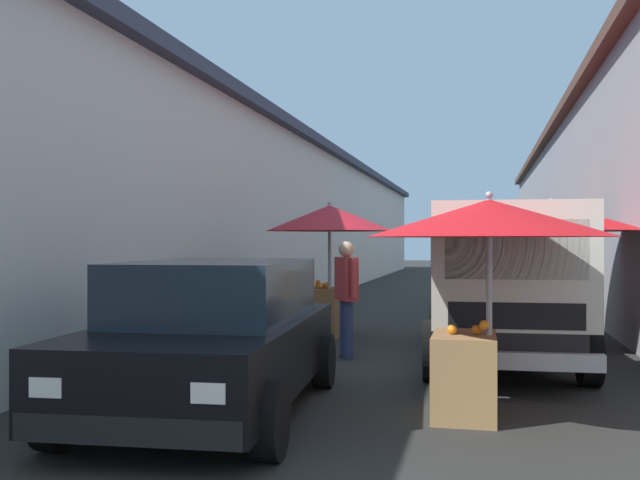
# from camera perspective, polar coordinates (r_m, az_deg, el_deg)

# --- Properties ---
(ground) EXTENTS (90.00, 90.00, 0.00)m
(ground) POSITION_cam_1_polar(r_m,az_deg,el_deg) (15.40, 8.63, -6.22)
(ground) COLOR #282826
(building_left_whitewash) EXTENTS (49.80, 7.50, 4.53)m
(building_left_whitewash) POSITION_cam_1_polar(r_m,az_deg,el_deg) (19.26, -11.58, 1.78)
(building_left_whitewash) COLOR beige
(building_left_whitewash) RESTS_ON ground
(fruit_stall_mid_lane) EXTENTS (2.28, 2.28, 2.11)m
(fruit_stall_mid_lane) POSITION_cam_1_polar(r_m,az_deg,el_deg) (6.68, 13.20, -0.55)
(fruit_stall_mid_lane) COLOR #9E9EA3
(fruit_stall_mid_lane) RESTS_ON ground
(fruit_stall_near_right) EXTENTS (2.31, 2.31, 2.25)m
(fruit_stall_near_right) POSITION_cam_1_polar(r_m,az_deg,el_deg) (19.68, 14.41, 0.05)
(fruit_stall_near_right) COLOR #9E9EA3
(fruit_stall_near_right) RESTS_ON ground
(fruit_stall_far_left) EXTENTS (2.16, 2.16, 2.33)m
(fruit_stall_far_left) POSITION_cam_1_polar(r_m,az_deg,el_deg) (11.95, 0.66, 0.40)
(fruit_stall_far_left) COLOR #9E9EA3
(fruit_stall_far_left) RESTS_ON ground
(fruit_stall_near_left) EXTENTS (2.77, 2.77, 2.30)m
(fruit_stall_near_left) POSITION_cam_1_polar(r_m,az_deg,el_deg) (11.27, 18.23, 0.68)
(fruit_stall_near_left) COLOR #9E9EA3
(fruit_stall_near_left) RESTS_ON ground
(fruit_stall_far_right) EXTENTS (2.35, 2.35, 2.34)m
(fruit_stall_far_right) POSITION_cam_1_polar(r_m,az_deg,el_deg) (15.24, 15.75, 0.35)
(fruit_stall_far_right) COLOR #9E9EA3
(fruit_stall_far_right) RESTS_ON ground
(hatchback_car) EXTENTS (4.02, 2.14, 1.45)m
(hatchback_car) POSITION_cam_1_polar(r_m,az_deg,el_deg) (6.86, -8.56, -7.68)
(hatchback_car) COLOR black
(hatchback_car) RESTS_ON ground
(delivery_truck) EXTENTS (5.00, 2.15, 2.08)m
(delivery_truck) POSITION_cam_1_polar(r_m,az_deg,el_deg) (9.10, 14.73, -3.89)
(delivery_truck) COLOR black
(delivery_truck) RESTS_ON ground
(vendor_by_crates) EXTENTS (0.58, 0.41, 1.64)m
(vendor_by_crates) POSITION_cam_1_polar(r_m,az_deg,el_deg) (9.92, 2.15, -4.11)
(vendor_by_crates) COLOR navy
(vendor_by_crates) RESTS_ON ground
(vendor_in_shade) EXTENTS (0.55, 0.44, 1.66)m
(vendor_in_shade) POSITION_cam_1_polar(r_m,az_deg,el_deg) (18.17, 15.22, -2.24)
(vendor_in_shade) COLOR navy
(vendor_in_shade) RESTS_ON ground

